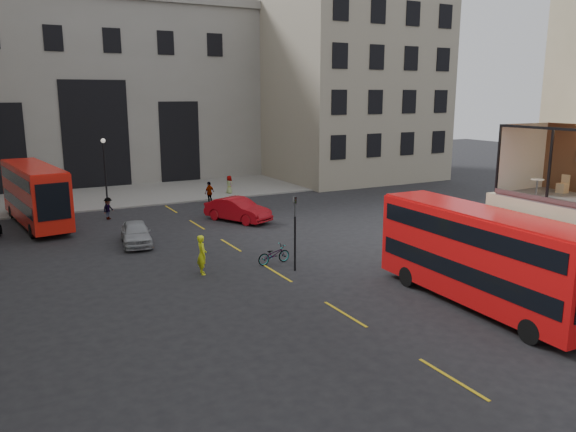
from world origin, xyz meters
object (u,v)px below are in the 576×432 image
car_b (238,210)px  cafe_chair_d (563,187)px  cyclist (202,255)px  pedestrian_b (108,208)px  bus_far (35,192)px  bicycle (274,254)px  cafe_table_far (537,184)px  bus_near (480,253)px  pedestrian_c (209,193)px  pedestrian_d (229,185)px  car_a (136,233)px  street_lamp_b (106,176)px  traffic_light_near (295,224)px

car_b → cafe_chair_d: bearing=-97.9°
cyclist → pedestrian_b: cyclist is taller
cyclist → bus_far: bearing=29.0°
bicycle → cafe_table_far: cafe_table_far is taller
bus_near → car_b: bus_near is taller
pedestrian_c → pedestrian_d: bearing=-160.7°
bus_near → bus_far: size_ratio=0.99×
bus_far → bicycle: bearing=-56.8°
bus_far → cafe_table_far: 30.93m
car_a → pedestrian_d: pedestrian_d is taller
bus_near → cafe_chair_d: 4.76m
bicycle → cyclist: (-3.91, 0.13, 0.49)m
street_lamp_b → cafe_chair_d: size_ratio=6.93×
pedestrian_d → cafe_chair_d: (2.88, -30.39, 4.00)m
pedestrian_b → bicycle: bearing=-113.7°
cafe_table_far → cafe_chair_d: (1.36, -0.22, -0.21)m
car_a → bicycle: car_a is taller
cafe_table_far → cafe_chair_d: 1.39m
pedestrian_b → pedestrian_c: size_ratio=0.87×
car_b → cyclist: size_ratio=2.51×
pedestrian_c → cafe_table_far: 27.65m
traffic_light_near → cafe_chair_d: 12.15m
bus_near → cafe_chair_d: size_ratio=13.42×
street_lamp_b → bicycle: 21.02m
pedestrian_d → cafe_chair_d: size_ratio=2.18×
traffic_light_near → pedestrian_b: 17.74m
bus_far → pedestrian_d: bearing=16.9°
bus_far → car_a: (4.70, -8.23, -1.60)m
bus_near → bus_far: (-14.96, 24.92, -0.00)m
bus_far → bicycle: (10.15, -15.50, -1.80)m
bicycle → pedestrian_d: pedestrian_d is taller
bicycle → pedestrian_c: 17.40m
cafe_table_far → car_a: bearing=127.1°
bus_near → car_a: (-10.25, 16.69, -1.60)m
bicycle → cyclist: 3.94m
car_a → cafe_chair_d: (14.24, -17.28, 4.14)m
pedestrian_d → cafe_table_far: 30.50m
traffic_light_near → cafe_table_far: bearing=-49.4°
traffic_light_near → bus_far: bus_far is taller
bus_far → pedestrian_c: 13.19m
street_lamp_b → car_b: bearing=-56.0°
pedestrian_d → car_a: bearing=132.9°
traffic_light_near → bicycle: 2.52m
cafe_chair_d → cyclist: bearing=141.4°
street_lamp_b → pedestrian_d: street_lamp_b is taller
cyclist → pedestrian_b: (-1.63, 14.94, -0.21)m
car_b → bus_far: bearing=131.1°
bus_near → pedestrian_b: 26.63m
street_lamp_b → bus_far: (-5.55, -4.93, -0.09)m
car_b → cyclist: bearing=-147.6°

